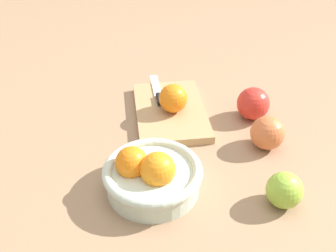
{
  "coord_description": "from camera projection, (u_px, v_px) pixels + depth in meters",
  "views": [
    {
      "loc": [
        -0.71,
        0.12,
        0.58
      ],
      "look_at": [
        0.03,
        0.1,
        0.04
      ],
      "focal_mm": 43.77,
      "sensor_mm": 36.0,
      "label": 1
    }
  ],
  "objects": [
    {
      "name": "bowl",
      "position": [
        151.0,
        175.0,
        0.79
      ],
      "size": [
        0.19,
        0.19,
        0.1
      ],
      "color": "beige",
      "rests_on": "ground_plane"
    },
    {
      "name": "apple_front_center",
      "position": [
        268.0,
        134.0,
        0.9
      ],
      "size": [
        0.08,
        0.08,
        0.08
      ],
      "primitive_type": "sphere",
      "color": "#CC6638",
      "rests_on": "ground_plane"
    },
    {
      "name": "cutting_board",
      "position": [
        170.0,
        111.0,
        1.02
      ],
      "size": [
        0.28,
        0.2,
        0.02
      ],
      "primitive_type": "cube",
      "rotation": [
        0.0,
        0.0,
        0.11
      ],
      "color": "tan",
      "rests_on": "ground_plane"
    },
    {
      "name": "ground_plane",
      "position": [
        214.0,
        147.0,
        0.92
      ],
      "size": [
        2.4,
        2.4,
        0.0
      ],
      "primitive_type": "plane",
      "color": "#997556"
    },
    {
      "name": "orange_on_board",
      "position": [
        173.0,
        98.0,
        0.99
      ],
      "size": [
        0.07,
        0.07,
        0.07
      ],
      "primitive_type": "sphere",
      "color": "orange",
      "rests_on": "cutting_board"
    },
    {
      "name": "apple_front_right",
      "position": [
        253.0,
        104.0,
        0.99
      ],
      "size": [
        0.08,
        0.08,
        0.08
      ],
      "primitive_type": "sphere",
      "color": "red",
      "rests_on": "ground_plane"
    },
    {
      "name": "apple_front_left",
      "position": [
        284.0,
        190.0,
        0.76
      ],
      "size": [
        0.07,
        0.07,
        0.07
      ],
      "primitive_type": "sphere",
      "color": "#8EB738",
      "rests_on": "ground_plane"
    },
    {
      "name": "knife",
      "position": [
        158.0,
        93.0,
        1.06
      ],
      "size": [
        0.16,
        0.04,
        0.01
      ],
      "color": "silver",
      "rests_on": "cutting_board"
    }
  ]
}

